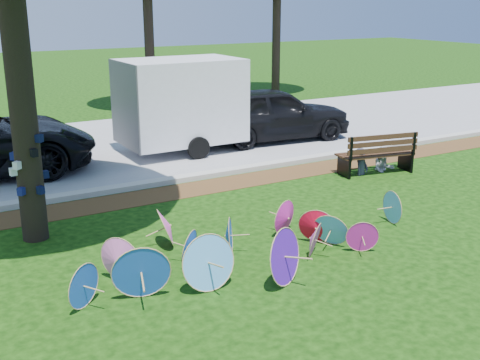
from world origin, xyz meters
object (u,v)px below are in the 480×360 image
object	(u,v)px
dark_pickup	(272,114)
person_right	(385,148)
cargo_trailer	(181,101)
park_bench	(375,153)
parasol_pile	(236,246)
person_left	(363,149)

from	to	relation	value
dark_pickup	person_right	distance (m)	4.21
cargo_trailer	person_right	size ratio (longest dim) A/B	2.79
cargo_trailer	park_bench	distance (m)	5.39
cargo_trailer	person_right	bearing A→B (deg)	-51.22
person_right	park_bench	bearing A→B (deg)	-147.92
cargo_trailer	person_right	world-z (taller)	cargo_trailer
parasol_pile	person_left	xyz separation A→B (m)	(5.21, 3.07, 0.26)
dark_pickup	cargo_trailer	bearing A→B (deg)	93.89
dark_pickup	park_bench	xyz separation A→B (m)	(0.23, -4.21, -0.30)
parasol_pile	cargo_trailer	world-z (taller)	cargo_trailer
dark_pickup	person_left	world-z (taller)	dark_pickup
parasol_pile	park_bench	size ratio (longest dim) A/B	3.35
dark_pickup	person_right	xyz separation A→B (m)	(0.58, -4.16, -0.23)
cargo_trailer	parasol_pile	bearing A→B (deg)	-108.88
cargo_trailer	person_left	bearing A→B (deg)	-57.36
cargo_trailer	dark_pickup	bearing A→B (deg)	-2.12
parasol_pile	cargo_trailer	xyz separation A→B (m)	(2.45, 7.32, 1.05)
parasol_pile	person_right	xyz separation A→B (m)	(5.91, 3.07, 0.21)
parasol_pile	park_bench	xyz separation A→B (m)	(5.56, 3.02, 0.13)
person_left	person_right	bearing A→B (deg)	-24.56
person_left	cargo_trailer	bearing A→B (deg)	98.46
parasol_pile	person_left	size ratio (longest dim) A/B	5.14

